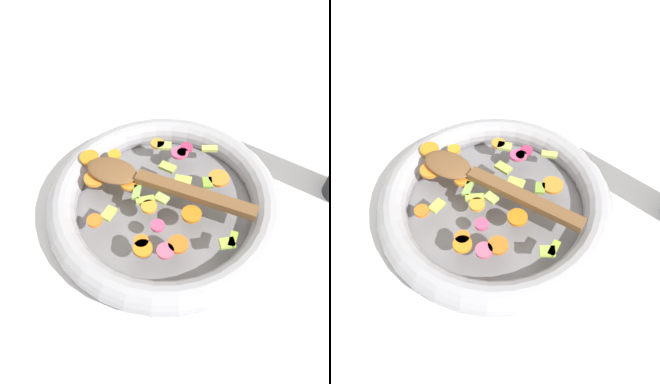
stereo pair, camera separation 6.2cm
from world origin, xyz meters
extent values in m
plane|color=silver|center=(0.00, 0.00, 0.00)|extent=(4.00, 4.00, 0.00)
cylinder|color=slate|center=(0.00, 0.00, 0.01)|extent=(0.35, 0.35, 0.01)
torus|color=#9E9EA5|center=(0.00, 0.00, 0.03)|extent=(0.40, 0.40, 0.05)
cylinder|color=orange|center=(-0.04, 0.10, 0.05)|extent=(0.03, 0.03, 0.01)
cylinder|color=orange|center=(0.08, 0.05, 0.05)|extent=(0.04, 0.04, 0.01)
cylinder|color=orange|center=(0.00, -0.11, 0.05)|extent=(0.03, 0.03, 0.01)
cylinder|color=orange|center=(-0.09, -0.09, 0.05)|extent=(0.03, 0.03, 0.01)
cylinder|color=orange|center=(-0.01, -0.10, 0.05)|extent=(0.03, 0.03, 0.01)
cylinder|color=orange|center=(-0.15, 0.03, 0.05)|extent=(0.05, 0.05, 0.01)
cylinder|color=orange|center=(-0.12, -0.01, 0.05)|extent=(0.04, 0.04, 0.01)
cylinder|color=orange|center=(-0.01, -0.04, 0.05)|extent=(0.03, 0.03, 0.01)
cylinder|color=orange|center=(0.05, -0.09, 0.05)|extent=(0.03, 0.03, 0.01)
cylinder|color=orange|center=(-0.10, 0.01, 0.05)|extent=(0.05, 0.05, 0.01)
cylinder|color=orange|center=(0.05, -0.03, 0.05)|extent=(0.03, 0.03, 0.01)
cylinder|color=orange|center=(-0.11, 0.05, 0.05)|extent=(0.03, 0.03, 0.01)
cylinder|color=orange|center=(-0.06, 0.00, 0.05)|extent=(0.03, 0.03, 0.01)
cube|color=#A6C04E|center=(-0.01, 0.05, 0.05)|extent=(0.03, 0.02, 0.01)
cube|color=#9ECE45|center=(0.12, -0.07, 0.05)|extent=(0.03, 0.02, 0.01)
cube|color=#B3CD5D|center=(-0.03, 0.10, 0.05)|extent=(0.03, 0.02, 0.01)
cube|color=#A7CC47|center=(-0.02, -0.03, 0.05)|extent=(0.03, 0.03, 0.01)
cube|color=#BBCF4F|center=(-0.07, -0.07, 0.05)|extent=(0.02, 0.03, 0.01)
cube|color=#BDD04E|center=(0.02, 0.03, 0.05)|extent=(0.03, 0.02, 0.01)
cube|color=#ADCF5F|center=(0.00, -0.02, 0.05)|extent=(0.03, 0.02, 0.01)
cube|color=#BCC95B|center=(0.05, 0.12, 0.05)|extent=(0.03, 0.02, 0.01)
cube|color=#85AB39|center=(0.06, 0.04, 0.05)|extent=(0.02, 0.03, 0.01)
cube|color=#96B235|center=(0.13, -0.06, 0.05)|extent=(0.01, 0.03, 0.01)
cube|color=#92C753|center=(-0.04, -0.02, 0.05)|extent=(0.02, 0.03, 0.01)
cylinder|color=#E34A80|center=(0.00, 0.09, 0.05)|extent=(0.04, 0.04, 0.01)
cylinder|color=#D74775|center=(0.01, -0.07, 0.05)|extent=(0.03, 0.03, 0.01)
cylinder|color=#CC2E5C|center=(0.01, 0.11, 0.05)|extent=(0.03, 0.03, 0.01)
cylinder|color=#DE587A|center=(0.03, -0.11, 0.05)|extent=(0.04, 0.04, 0.01)
cylinder|color=#DB3369|center=(0.01, 0.01, 0.05)|extent=(0.04, 0.04, 0.01)
cylinder|color=#E65685|center=(0.01, 0.09, 0.05)|extent=(0.03, 0.03, 0.01)
cube|color=brown|center=(0.05, 0.00, 0.06)|extent=(0.21, 0.04, 0.01)
ellipsoid|color=brown|center=(-0.10, 0.01, 0.06)|extent=(0.10, 0.06, 0.01)
camera|label=1|loc=(0.11, -0.37, 0.54)|focal=35.00mm
camera|label=2|loc=(0.17, -0.34, 0.54)|focal=35.00mm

